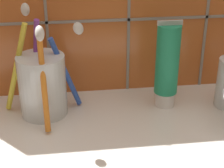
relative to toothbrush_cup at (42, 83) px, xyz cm
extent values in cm
cube|color=silver|center=(14.23, -8.71, -6.69)|extent=(58.07, 32.92, 2.00)
cube|color=gray|center=(14.23, 7.15, 8.17)|extent=(68.07, 0.24, 0.50)
cylinder|color=silver|center=(0.03, -0.02, -0.47)|extent=(7.92, 7.92, 10.43)
cylinder|color=blue|center=(3.96, 1.20, 1.11)|extent=(5.32, 2.32, 13.09)
ellipsoid|color=white|center=(6.43, 1.91, 8.55)|extent=(2.59, 1.89, 2.63)
cylinder|color=purple|center=(-0.95, 2.69, 2.53)|extent=(2.98, 3.49, 15.79)
ellipsoid|color=white|center=(-1.93, 3.96, 11.42)|extent=(2.29, 2.42, 2.47)
cylinder|color=yellow|center=(-4.07, 1.16, 2.41)|extent=(5.46, 2.14, 15.65)
cylinder|color=orange|center=(0.53, -4.02, 2.27)|extent=(1.46, 6.28, 15.41)
ellipsoid|color=white|center=(0.81, -7.07, 10.85)|extent=(1.51, 2.44, 2.64)
cylinder|color=white|center=(21.20, -0.02, -4.36)|extent=(3.41, 3.41, 2.66)
cylinder|color=#1E8C60|center=(21.20, -0.02, 3.03)|extent=(4.01, 4.01, 12.12)
cube|color=silver|center=(21.20, -0.02, 9.49)|extent=(4.21, 0.36, 0.80)
camera|label=1|loc=(4.32, -57.01, 27.00)|focal=60.00mm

